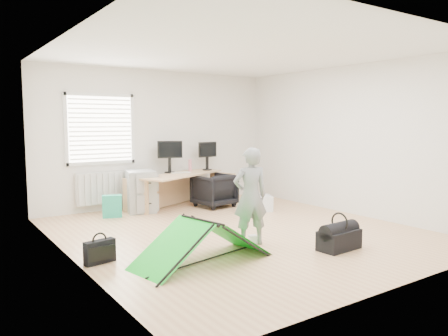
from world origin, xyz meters
TOP-DOWN VIEW (x-y plane):
  - ground at (0.00, 0.00)m, footprint 5.50×5.50m
  - back_wall at (0.00, 2.75)m, footprint 5.00×0.02m
  - window at (-1.20, 2.71)m, footprint 1.20×0.06m
  - radiator at (-1.20, 2.67)m, footprint 1.00×0.12m
  - desk at (0.21, 2.17)m, footprint 2.05×1.40m
  - filing_cabinet at (-0.61, 2.30)m, footprint 0.64×0.76m
  - monitor_left at (0.08, 2.44)m, footprint 0.49×0.27m
  - monitor_right at (0.97, 2.44)m, footprint 0.46×0.16m
  - keyboard at (0.25, 2.28)m, footprint 0.41×0.20m
  - thermos at (0.56, 2.45)m, footprint 0.09×0.09m
  - office_chair at (0.78, 1.89)m, footprint 0.79×0.81m
  - person at (-0.29, -0.65)m, footprint 0.56×0.44m
  - kite at (-1.23, -0.94)m, footprint 1.77×1.05m
  - storage_crate at (1.24, 1.08)m, footprint 0.62×0.54m
  - tote_bag at (-1.25, 2.07)m, footprint 0.36×0.25m
  - laptop_bag at (-2.26, -0.29)m, footprint 0.39×0.18m
  - white_box at (-0.22, -0.63)m, footprint 0.14×0.14m
  - duffel_bag at (0.53, -1.51)m, footprint 0.61×0.34m

SIDE VIEW (x-z plane):
  - ground at x=0.00m, z-range 0.00..0.00m
  - white_box at x=-0.22m, z-range 0.00..0.11m
  - duffel_bag at x=0.53m, z-range 0.00..0.26m
  - laptop_bag at x=-2.26m, z-range 0.00..0.28m
  - storage_crate at x=1.24m, z-range 0.00..0.29m
  - tote_bag at x=-1.25m, z-range 0.00..0.40m
  - kite at x=-1.23m, z-range 0.00..0.51m
  - office_chair at x=0.78m, z-range 0.00..0.65m
  - desk at x=0.21m, z-range 0.00..0.67m
  - filing_cabinet at x=-0.61m, z-range 0.00..0.77m
  - radiator at x=-1.20m, z-range 0.15..0.75m
  - person at x=-0.29m, z-range 0.00..1.34m
  - keyboard at x=0.25m, z-range 0.67..0.69m
  - thermos at x=0.56m, z-range 0.67..0.92m
  - monitor_right at x=0.97m, z-range 0.67..1.11m
  - monitor_left at x=0.08m, z-range 0.67..1.14m
  - back_wall at x=0.00m, z-range 0.00..2.70m
  - window at x=-1.20m, z-range 0.95..2.15m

